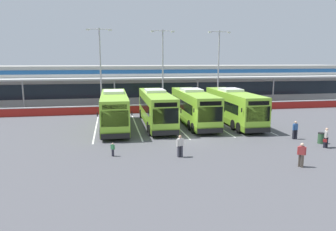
{
  "coord_description": "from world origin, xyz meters",
  "views": [
    {
      "loc": [
        -6.82,
        -26.61,
        6.92
      ],
      "look_at": [
        -1.36,
        3.0,
        1.6
      ],
      "focal_mm": 33.65,
      "sensor_mm": 36.0,
      "label": 1
    }
  ],
  "objects_px": {
    "pedestrian_in_dark_coat": "(301,154)",
    "lamp_post_east": "(218,64)",
    "pedestrian_with_handbag": "(326,137)",
    "litter_bin": "(321,138)",
    "pedestrian_near_bin": "(180,145)",
    "pedestrian_approaching_bus": "(295,129)",
    "lamp_post_centre": "(163,65)",
    "lamp_post_west": "(100,65)",
    "pedestrian_child": "(113,149)",
    "coach_bus_centre": "(194,108)",
    "coach_bus_right_centre": "(233,107)",
    "coach_bus_leftmost": "(114,111)",
    "coach_bus_left_centre": "(156,109)"
  },
  "relations": [
    {
      "from": "pedestrian_child",
      "to": "pedestrian_approaching_bus",
      "type": "height_order",
      "value": "pedestrian_approaching_bus"
    },
    {
      "from": "coach_bus_right_centre",
      "to": "pedestrian_in_dark_coat",
      "type": "distance_m",
      "value": 14.58
    },
    {
      "from": "coach_bus_right_centre",
      "to": "pedestrian_with_handbag",
      "type": "height_order",
      "value": "coach_bus_right_centre"
    },
    {
      "from": "pedestrian_in_dark_coat",
      "to": "lamp_post_east",
      "type": "height_order",
      "value": "lamp_post_east"
    },
    {
      "from": "pedestrian_approaching_bus",
      "to": "lamp_post_west",
      "type": "distance_m",
      "value": 25.43
    },
    {
      "from": "litter_bin",
      "to": "lamp_post_west",
      "type": "bearing_deg",
      "value": 133.1
    },
    {
      "from": "pedestrian_in_dark_coat",
      "to": "lamp_post_centre",
      "type": "relative_size",
      "value": 0.15
    },
    {
      "from": "pedestrian_near_bin",
      "to": "pedestrian_approaching_bus",
      "type": "relative_size",
      "value": 1.0
    },
    {
      "from": "pedestrian_with_handbag",
      "to": "coach_bus_leftmost",
      "type": "bearing_deg",
      "value": 146.84
    },
    {
      "from": "coach_bus_centre",
      "to": "coach_bus_leftmost",
      "type": "bearing_deg",
      "value": -176.45
    },
    {
      "from": "lamp_post_centre",
      "to": "litter_bin",
      "type": "xyz_separation_m",
      "value": [
        10.03,
        -20.59,
        -5.82
      ]
    },
    {
      "from": "lamp_post_east",
      "to": "coach_bus_left_centre",
      "type": "bearing_deg",
      "value": -135.13
    },
    {
      "from": "pedestrian_in_dark_coat",
      "to": "pedestrian_child",
      "type": "bearing_deg",
      "value": 159.21
    },
    {
      "from": "pedestrian_child",
      "to": "lamp_post_centre",
      "type": "relative_size",
      "value": 0.09
    },
    {
      "from": "pedestrian_child",
      "to": "litter_bin",
      "type": "relative_size",
      "value": 1.08
    },
    {
      "from": "pedestrian_near_bin",
      "to": "litter_bin",
      "type": "bearing_deg",
      "value": 7.01
    },
    {
      "from": "pedestrian_near_bin",
      "to": "lamp_post_east",
      "type": "bearing_deg",
      "value": 64.5
    },
    {
      "from": "pedestrian_with_handbag",
      "to": "pedestrian_child",
      "type": "distance_m",
      "value": 16.79
    },
    {
      "from": "lamp_post_centre",
      "to": "lamp_post_east",
      "type": "bearing_deg",
      "value": -0.74
    },
    {
      "from": "coach_bus_leftmost",
      "to": "lamp_post_centre",
      "type": "distance_m",
      "value": 13.8
    },
    {
      "from": "lamp_post_west",
      "to": "pedestrian_in_dark_coat",
      "type": "bearing_deg",
      "value": -61.75
    },
    {
      "from": "coach_bus_right_centre",
      "to": "pedestrian_in_dark_coat",
      "type": "height_order",
      "value": "coach_bus_right_centre"
    },
    {
      "from": "lamp_post_west",
      "to": "lamp_post_centre",
      "type": "relative_size",
      "value": 1.0
    },
    {
      "from": "pedestrian_near_bin",
      "to": "coach_bus_left_centre",
      "type": "bearing_deg",
      "value": 90.21
    },
    {
      "from": "coach_bus_leftmost",
      "to": "coach_bus_left_centre",
      "type": "xyz_separation_m",
      "value": [
        4.43,
        0.45,
        0.0
      ]
    },
    {
      "from": "pedestrian_child",
      "to": "lamp_post_centre",
      "type": "bearing_deg",
      "value": 71.05
    },
    {
      "from": "pedestrian_child",
      "to": "pedestrian_near_bin",
      "type": "height_order",
      "value": "pedestrian_near_bin"
    },
    {
      "from": "pedestrian_with_handbag",
      "to": "pedestrian_near_bin",
      "type": "bearing_deg",
      "value": -178.54
    },
    {
      "from": "coach_bus_leftmost",
      "to": "lamp_post_centre",
      "type": "xyz_separation_m",
      "value": [
        6.93,
        11.05,
        4.5
      ]
    },
    {
      "from": "lamp_post_east",
      "to": "litter_bin",
      "type": "relative_size",
      "value": 11.83
    },
    {
      "from": "pedestrian_child",
      "to": "pedestrian_approaching_bus",
      "type": "xyz_separation_m",
      "value": [
        15.92,
        2.19,
        0.33
      ]
    },
    {
      "from": "lamp_post_west",
      "to": "lamp_post_centre",
      "type": "distance_m",
      "value": 8.48
    },
    {
      "from": "coach_bus_leftmost",
      "to": "coach_bus_centre",
      "type": "relative_size",
      "value": 1.0
    },
    {
      "from": "lamp_post_centre",
      "to": "lamp_post_west",
      "type": "bearing_deg",
      "value": -174.23
    },
    {
      "from": "pedestrian_with_handbag",
      "to": "lamp_post_east",
      "type": "distance_m",
      "value": 22.43
    },
    {
      "from": "lamp_post_centre",
      "to": "coach_bus_left_centre",
      "type": "bearing_deg",
      "value": -103.25
    },
    {
      "from": "pedestrian_with_handbag",
      "to": "lamp_post_east",
      "type": "xyz_separation_m",
      "value": [
        -1.49,
        21.71,
        5.43
      ]
    },
    {
      "from": "coach_bus_centre",
      "to": "coach_bus_right_centre",
      "type": "bearing_deg",
      "value": -7.94
    },
    {
      "from": "coach_bus_leftmost",
      "to": "coach_bus_right_centre",
      "type": "distance_m",
      "value": 12.92
    },
    {
      "from": "pedestrian_in_dark_coat",
      "to": "lamp_post_west",
      "type": "bearing_deg",
      "value": 118.25
    },
    {
      "from": "lamp_post_east",
      "to": "pedestrian_in_dark_coat",
      "type": "bearing_deg",
      "value": -97.08
    },
    {
      "from": "pedestrian_with_handbag",
      "to": "lamp_post_centre",
      "type": "height_order",
      "value": "lamp_post_centre"
    },
    {
      "from": "pedestrian_with_handbag",
      "to": "pedestrian_in_dark_coat",
      "type": "height_order",
      "value": "same"
    },
    {
      "from": "coach_bus_left_centre",
      "to": "pedestrian_child",
      "type": "height_order",
      "value": "coach_bus_left_centre"
    },
    {
      "from": "pedestrian_approaching_bus",
      "to": "lamp_post_west",
      "type": "xyz_separation_m",
      "value": [
        -17.13,
        18.0,
        5.42
      ]
    },
    {
      "from": "lamp_post_west",
      "to": "coach_bus_centre",
      "type": "bearing_deg",
      "value": -43.82
    },
    {
      "from": "coach_bus_right_centre",
      "to": "coach_bus_centre",
      "type": "bearing_deg",
      "value": 172.06
    },
    {
      "from": "pedestrian_approaching_bus",
      "to": "coach_bus_centre",
      "type": "bearing_deg",
      "value": 130.27
    },
    {
      "from": "pedestrian_near_bin",
      "to": "lamp_post_west",
      "type": "xyz_separation_m",
      "value": [
        -5.98,
        21.27,
        5.42
      ]
    },
    {
      "from": "pedestrian_with_handbag",
      "to": "litter_bin",
      "type": "xyz_separation_m",
      "value": [
        0.49,
        1.23,
        -0.39
      ]
    }
  ]
}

